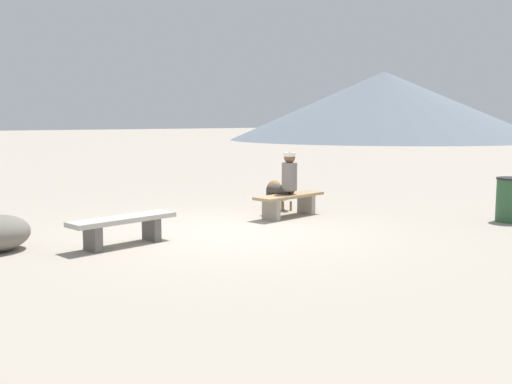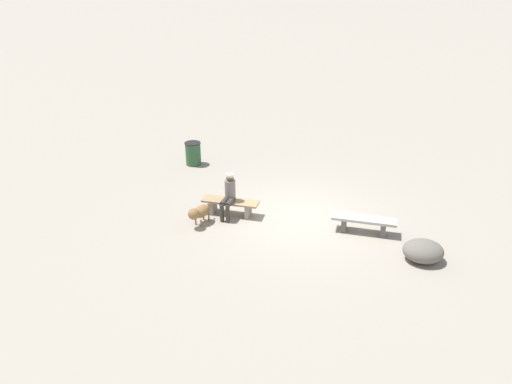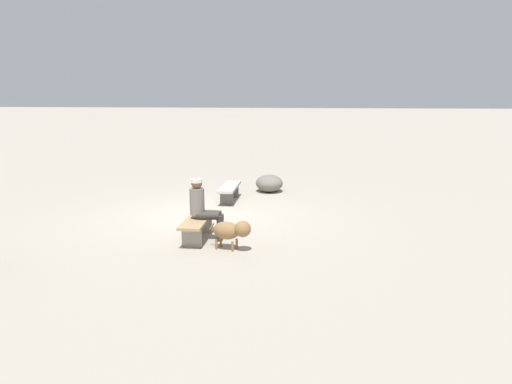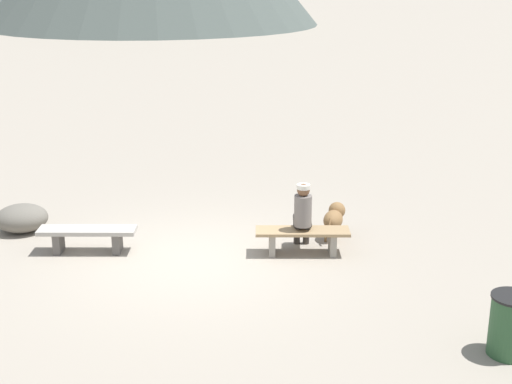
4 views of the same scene
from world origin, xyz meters
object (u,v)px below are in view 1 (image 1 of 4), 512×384
at_px(bench_right, 289,201).
at_px(seated_person, 285,180).
at_px(bench_left, 123,225).
at_px(trash_bin, 511,200).
at_px(dog, 280,191).

xyz_separation_m(bench_right, seated_person, (-0.00, 0.11, 0.38)).
bearing_deg(bench_left, seated_person, 0.72).
distance_m(bench_left, trash_bin, 6.79).
bearing_deg(seated_person, bench_right, -89.40).
distance_m(seated_person, trash_bin, 4.08).
distance_m(bench_right, seated_person, 0.40).
bearing_deg(dog, seated_person, 154.68).
bearing_deg(trash_bin, seated_person, 127.69).
bearing_deg(bench_left, dog, 9.52).
bearing_deg(trash_bin, bench_left, 153.46).
distance_m(seated_person, dog, 0.95).
bearing_deg(dog, bench_right, 159.07).
bearing_deg(bench_right, trash_bin, -53.53).
relative_size(bench_left, bench_right, 1.04).
bearing_deg(bench_left, bench_right, -1.10).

